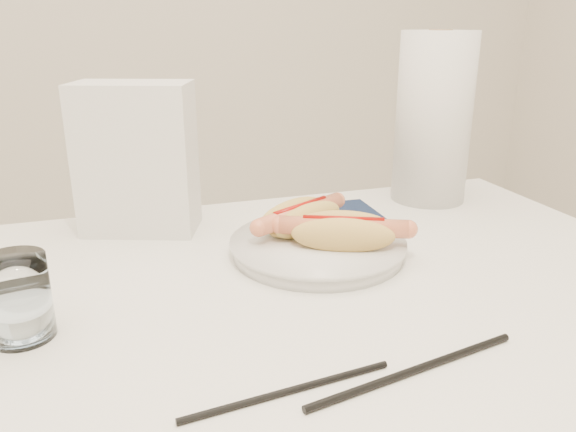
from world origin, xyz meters
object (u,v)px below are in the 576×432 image
object	(u,v)px
table	(245,359)
hotdog_left	(301,218)
plate	(318,249)
water_glass	(18,298)
hotdog_right	(343,232)
napkin_box	(137,159)
paper_towel_roll	(433,118)

from	to	relation	value
table	hotdog_left	world-z (taller)	hotdog_left
plate	water_glass	world-z (taller)	water_glass
hotdog_right	napkin_box	distance (m)	0.33
hotdog_left	napkin_box	world-z (taller)	napkin_box
hotdog_right	water_glass	xyz separation A→B (m)	(-0.39, -0.08, 0.00)
plate	water_glass	bearing A→B (deg)	-163.87
water_glass	napkin_box	size ratio (longest dim) A/B	0.40
hotdog_left	table	bearing A→B (deg)	-154.61
table	hotdog_left	distance (m)	0.24
water_glass	paper_towel_roll	xyz separation A→B (m)	(0.65, 0.29, 0.10)
hotdog_left	plate	bearing A→B (deg)	-107.01
paper_towel_roll	water_glass	bearing A→B (deg)	-156.01
plate	hotdog_right	distance (m)	0.05
hotdog_left	water_glass	xyz separation A→B (m)	(-0.36, -0.15, 0.00)
hotdog_left	water_glass	size ratio (longest dim) A/B	1.77
table	hotdog_left	bearing A→B (deg)	53.78
paper_towel_roll	napkin_box	bearing A→B (deg)	-179.76
table	plate	distance (m)	0.20
hotdog_right	hotdog_left	bearing A→B (deg)	138.96
table	napkin_box	size ratio (longest dim) A/B	5.30
hotdog_right	napkin_box	bearing A→B (deg)	163.84
water_glass	hotdog_left	bearing A→B (deg)	23.08
plate	napkin_box	bearing A→B (deg)	140.98
hotdog_right	water_glass	world-z (taller)	water_glass
table	hotdog_right	world-z (taller)	hotdog_right
napkin_box	paper_towel_roll	size ratio (longest dim) A/B	0.77
hotdog_left	napkin_box	size ratio (longest dim) A/B	0.70
napkin_box	paper_towel_roll	world-z (taller)	paper_towel_roll
plate	paper_towel_roll	world-z (taller)	paper_towel_roll
table	hotdog_right	size ratio (longest dim) A/B	7.16
plate	paper_towel_roll	size ratio (longest dim) A/B	0.80
water_glass	paper_towel_roll	distance (m)	0.72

